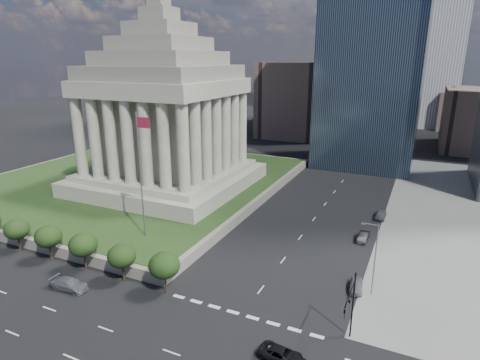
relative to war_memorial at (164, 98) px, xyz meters
The scene contains 16 objects.
ground 65.71m from the war_memorial, 56.82° to the left, with size 500.00×500.00×0.00m, color black.
plaza_terrace 23.35m from the war_memorial, 169.70° to the left, with size 66.00×70.00×1.80m, color slate.
plaza_lawn 22.52m from the war_memorial, 169.70° to the left, with size 64.00×68.00×0.10m, color #233917.
war_memorial is the anchor object (origin of this frame).
flagpole 28.16m from the war_memorial, 63.11° to the right, with size 2.52×0.24×20.00m.
tree_row 38.69m from the war_memorial, 92.53° to the right, with size 53.00×4.00×6.00m, color black, non-canonical shape.
midrise_glass 59.82m from the war_memorial, 52.55° to the left, with size 26.00×26.00×60.00m, color black.
building_filler_ne 105.88m from the war_memorial, 51.17° to the left, with size 20.00×30.00×20.00m, color #4F3D36.
building_filler_nw 82.43m from the war_memorial, 87.21° to the left, with size 24.00×30.00×28.00m, color #4F3D36.
traffic_signal_ne 60.00m from the war_memorial, 36.42° to the right, with size 0.30×5.74×8.00m.
street_lamp_north 54.92m from the war_memorial, 25.92° to the right, with size 2.13×0.22×10.00m.
pickup_truck 60.34m from the war_memorial, 43.78° to the right, with size 4.93×2.27×1.37m, color black.
suv_grey 45.18m from the war_memorial, 74.36° to the right, with size 2.15×5.29×1.54m, color slate.
parked_sedan_near 54.91m from the war_memorial, 26.53° to the right, with size 4.10×1.65×1.40m, color gray.
parked_sedan_mid 49.09m from the war_memorial, ahead, with size 1.48×4.24×1.40m, color black.
parked_sedan_far 50.18m from the war_memorial, ahead, with size 1.82×4.53×1.54m, color #56585E.
Camera 1 is at (17.29, -23.56, 29.63)m, focal length 30.00 mm.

